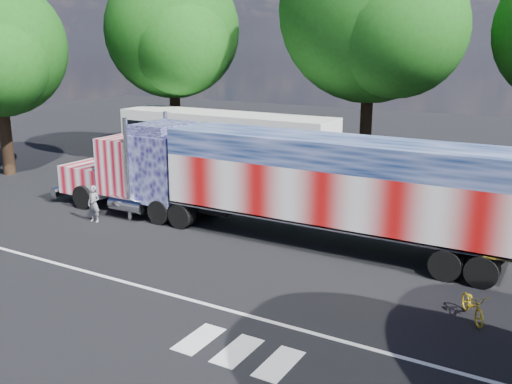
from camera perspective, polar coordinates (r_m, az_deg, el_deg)
The scene contains 8 objects.
ground at distance 20.67m, azimuth -4.22°, elevation -6.93°, with size 100.00×100.00×0.00m, color black.
lane_markings at distance 16.96m, azimuth -6.69°, elevation -12.01°, with size 30.00×2.67×0.01m.
semi_truck at distance 22.69m, azimuth 1.85°, elevation 1.24°, with size 21.21×3.35×4.52m.
coach_bus at distance 32.55m, azimuth -3.12°, elevation 4.68°, with size 13.05×3.04×3.80m.
woman at distance 25.84m, azimuth -15.91°, elevation -1.14°, with size 0.59×0.39×1.62m, color slate.
bicycle at distance 17.53m, azimuth 20.87°, elevation -10.52°, with size 0.56×1.59×0.84m, color gold.
tree_n_mid at distance 34.18m, azimuth 11.72°, elevation 17.35°, with size 10.98×10.46×14.66m.
tree_nw_a at distance 38.44m, azimuth -8.23°, elevation 15.60°, with size 9.08×8.65×12.71m.
Camera 1 is at (10.96, -15.79, 7.58)m, focal length 40.00 mm.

